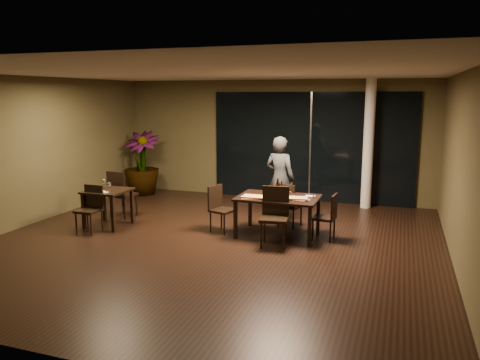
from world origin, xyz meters
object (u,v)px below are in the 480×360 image
at_px(chair_main_left, 220,206).
at_px(bottle_a, 277,188).
at_px(chair_side_far, 120,192).
at_px(bottle_c, 278,187).
at_px(chair_main_far, 288,203).
at_px(potted_plant, 142,163).
at_px(diner, 280,179).
at_px(chair_side_near, 91,206).
at_px(main_table, 278,201).
at_px(chair_main_near, 275,213).
at_px(bottle_b, 281,189).
at_px(side_table, 108,196).
at_px(chair_main_right, 328,214).

height_order(chair_main_left, bottle_a, bottle_a).
bearing_deg(bottle_a, chair_side_far, 178.08).
xyz_separation_m(bottle_a, bottle_c, (-0.01, 0.08, 0.01)).
relative_size(chair_main_far, potted_plant, 0.54).
bearing_deg(diner, chair_side_far, 29.80).
bearing_deg(diner, chair_main_left, 66.51).
bearing_deg(bottle_c, chair_main_far, 79.58).
distance_m(chair_main_left, chair_side_near, 2.49).
distance_m(chair_main_far, bottle_a, 0.70).
distance_m(chair_main_left, bottle_c, 1.20).
xyz_separation_m(chair_side_far, bottle_c, (3.50, -0.04, 0.34)).
bearing_deg(chair_main_far, chair_side_far, 21.90).
distance_m(potted_plant, bottle_a, 4.98).
height_order(main_table, bottle_c, bottle_c).
height_order(chair_side_far, diner, diner).
relative_size(chair_main_near, bottle_a, 3.22).
height_order(chair_main_far, bottle_a, bottle_a).
relative_size(chair_main_near, bottle_b, 3.43).
relative_size(side_table, bottle_c, 2.40).
distance_m(side_table, bottle_c, 3.43).
bearing_deg(bottle_c, chair_side_near, -163.43).
bearing_deg(side_table, diner, 26.84).
distance_m(main_table, chair_main_far, 0.63).
xyz_separation_m(chair_main_near, chair_side_near, (-3.58, -0.37, -0.07)).
xyz_separation_m(diner, potted_plant, (-4.13, 1.36, -0.06)).
xyz_separation_m(chair_main_left, potted_plant, (-3.23, 2.54, 0.34)).
xyz_separation_m(chair_main_left, chair_side_near, (-2.35, -0.83, 0.00)).
xyz_separation_m(chair_main_far, chair_main_right, (0.88, -0.56, -0.02)).
bearing_deg(bottle_b, chair_side_near, -165.46).
bearing_deg(potted_plant, chair_main_left, -38.20).
bearing_deg(bottle_c, chair_main_near, -79.65).
height_order(side_table, diner, diner).
relative_size(chair_side_far, bottle_a, 3.19).
height_order(chair_main_left, chair_main_right, chair_main_left).
bearing_deg(chair_main_right, bottle_c, -89.66).
bearing_deg(bottle_c, main_table, -72.41).
bearing_deg(side_table, chair_main_far, 17.73).
relative_size(chair_side_far, diner, 0.57).
bearing_deg(chair_main_far, chair_main_right, 162.44).
distance_m(chair_main_right, bottle_c, 1.07).
bearing_deg(main_table, side_table, -171.63).
bearing_deg(bottle_c, bottle_b, -48.33).
relative_size(main_table, diner, 0.84).
xyz_separation_m(chair_main_far, bottle_b, (0.01, -0.59, 0.40)).
bearing_deg(diner, chair_side_near, 45.58).
height_order(chair_main_far, chair_side_near, chair_side_near).
distance_m(chair_side_near, bottle_a, 3.62).
bearing_deg(bottle_c, side_table, -169.61).
relative_size(chair_main_left, bottle_b, 2.97).
xyz_separation_m(diner, bottle_a, (0.22, -1.06, 0.02)).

